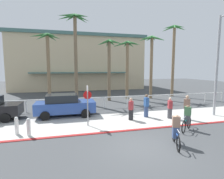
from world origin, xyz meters
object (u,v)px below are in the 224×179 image
Objects in this scene: streetlight_curb at (220,60)px; pedestrian_1 at (131,110)px; pedestrian_0 at (170,109)px; pedestrian_2 at (187,108)px; bollard_1 at (29,127)px; palm_tree_2 at (47,51)px; palm_tree_3 at (75,35)px; palm_tree_5 at (127,55)px; cyclist_teal_1 at (187,118)px; cyclist_blue_0 at (176,131)px; pedestrian_3 at (146,107)px; bollard_2 at (17,125)px; palm_tree_7 at (174,47)px; stop_sign_bike_lane at (88,100)px; car_blue_1 at (65,105)px; palm_tree_4 at (109,54)px; palm_tree_6 at (152,51)px.

streetlight_curb is 4.70× the size of pedestrian_1.
pedestrian_2 reaches higher than pedestrian_0.
palm_tree_2 reaches higher than bollard_1.
palm_tree_3 is 5.84× the size of pedestrian_1.
palm_tree_5 is 12.47m from cyclist_teal_1.
pedestrian_1 is (-0.60, 4.43, 0.04)m from cyclist_blue_0.
palm_tree_3 is 5.99× the size of pedestrian_0.
pedestrian_0 is at bearing -26.73° from pedestrian_3.
cyclist_blue_0 is at bearing -148.22° from streetlight_curb.
palm_tree_7 is (16.23, 10.12, 5.91)m from bollard_2.
stop_sign_bike_lane is 10.89m from palm_tree_2.
palm_tree_2 is at bearing 179.53° from palm_tree_7.
bollard_2 is (-0.69, 0.44, 0.00)m from bollard_1.
pedestrian_2 is (-5.26, -9.94, -5.61)m from palm_tree_7.
stop_sign_bike_lane is 0.27× the size of palm_tree_3.
pedestrian_1 is at bearing -26.65° from car_blue_1.
palm_tree_5 reaches higher than bollard_2.
palm_tree_2 is 15.42m from palm_tree_7.
palm_tree_5 is at bearing 112.69° from streetlight_curb.
pedestrian_1 is (-0.38, -8.01, -4.49)m from palm_tree_4.
palm_tree_4 is (-6.36, 8.63, 0.95)m from streetlight_curb.
bollard_2 is 0.67× the size of cyclist_teal_1.
bollard_2 is at bearing 147.36° from bollard_1.
palm_tree_3 is at bearing -179.18° from palm_tree_6.
palm_tree_2 is 4.97× the size of cyclist_teal_1.
streetlight_curb reaches higher than car_blue_1.
pedestrian_1 is (3.31, -8.09, -6.38)m from palm_tree_3.
stop_sign_bike_lane reaches higher than pedestrian_0.
palm_tree_7 is at bearing 6.95° from palm_tree_4.
palm_tree_2 is 12.10m from pedestrian_1.
pedestrian_2 is (1.38, 1.86, 0.12)m from cyclist_teal_1.
car_blue_1 is at bearing 52.23° from bollard_2.
palm_tree_7 reaches higher than cyclist_teal_1.
cyclist_blue_0 is at bearing -52.66° from car_blue_1.
palm_tree_3 is at bearing -172.73° from palm_tree_5.
pedestrian_1 is (6.38, 1.48, 0.22)m from bollard_1.
palm_tree_5 reaches higher than stop_sign_bike_lane.
palm_tree_3 is at bearing -175.45° from palm_tree_7.
palm_tree_2 reaches higher than palm_tree_4.
palm_tree_4 is at bearing 50.54° from bollard_2.
streetlight_curb is at bearing -82.89° from palm_tree_6.
stop_sign_bike_lane is 12.98m from palm_tree_6.
stop_sign_bike_lane is 4.66m from pedestrian_3.
bollard_2 is at bearing -148.05° from palm_tree_7.
bollard_1 is (-3.28, -0.99, -1.16)m from stop_sign_bike_lane.
pedestrian_2 is (3.52, -8.87, -4.41)m from palm_tree_4.
palm_tree_7 is at bearing 76.02° from streetlight_curb.
pedestrian_3 reaches higher than bollard_2.
car_blue_1 is (-1.20, -5.82, -6.24)m from palm_tree_3.
streetlight_curb is 13.60m from palm_tree_3.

